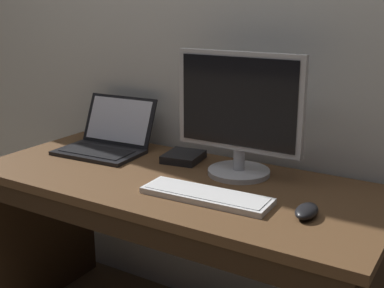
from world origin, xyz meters
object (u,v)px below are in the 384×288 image
at_px(laptop_black, 106,140).
at_px(external_monitor, 239,115).
at_px(computer_mouse, 307,211).
at_px(external_drive_box, 183,157).
at_px(wired_keyboard, 206,195).

distance_m(laptop_black, external_monitor, 0.65).
bearing_deg(computer_mouse, external_drive_box, 153.28).
relative_size(laptop_black, wired_keyboard, 0.83).
height_order(external_monitor, wired_keyboard, external_monitor).
bearing_deg(external_drive_box, computer_mouse, -24.05).
height_order(laptop_black, external_drive_box, laptop_black).
relative_size(external_monitor, computer_mouse, 4.12).
relative_size(external_monitor, external_drive_box, 3.04).
xyz_separation_m(wired_keyboard, computer_mouse, (0.33, 0.03, 0.01)).
relative_size(laptop_black, computer_mouse, 3.13).
bearing_deg(laptop_black, wired_keyboard, -21.04).
xyz_separation_m(external_monitor, computer_mouse, (0.34, -0.22, -0.21)).
bearing_deg(external_monitor, wired_keyboard, -86.77).
bearing_deg(external_monitor, external_drive_box, 169.96).
xyz_separation_m(external_monitor, wired_keyboard, (0.01, -0.26, -0.22)).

